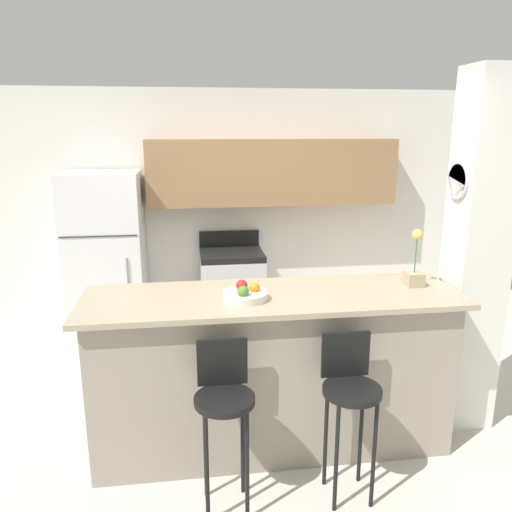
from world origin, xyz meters
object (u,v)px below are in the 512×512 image
object	(u,v)px
orchid_vase	(415,270)
fruit_bowl	(245,294)
bar_stool_right	(350,393)
bar_stool_left	(224,402)
refrigerator	(106,260)
stove_range	(232,292)

from	to	relation	value
orchid_vase	fruit_bowl	xyz separation A→B (m)	(-1.18, -0.13, -0.08)
bar_stool_right	bar_stool_left	bearing A→B (deg)	180.00
orchid_vase	fruit_bowl	world-z (taller)	orchid_vase
orchid_vase	bar_stool_left	bearing A→B (deg)	-156.37
bar_stool_left	bar_stool_right	bearing A→B (deg)	0.00
bar_stool_left	fruit_bowl	bearing A→B (deg)	69.20
refrigerator	stove_range	world-z (taller)	refrigerator
bar_stool_left	orchid_vase	world-z (taller)	orchid_vase
refrigerator	bar_stool_left	distance (m)	2.67
refrigerator	bar_stool_right	xyz separation A→B (m)	(1.72, -2.47, -0.21)
refrigerator	bar_stool_left	world-z (taller)	refrigerator
stove_range	orchid_vase	bearing A→B (deg)	-60.39
bar_stool_left	fruit_bowl	world-z (taller)	fruit_bowl
refrigerator	stove_range	size ratio (longest dim) A/B	1.63
refrigerator	orchid_vase	bearing A→B (deg)	-38.57
bar_stool_right	fruit_bowl	xyz separation A→B (m)	(-0.55, 0.46, 0.47)
refrigerator	fruit_bowl	distance (m)	2.33
refrigerator	orchid_vase	distance (m)	3.02
stove_range	bar_stool_left	bearing A→B (deg)	-96.10
stove_range	fruit_bowl	size ratio (longest dim) A/B	3.81
bar_stool_right	fruit_bowl	bearing A→B (deg)	139.98
refrigerator	bar_stool_left	bearing A→B (deg)	-68.11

